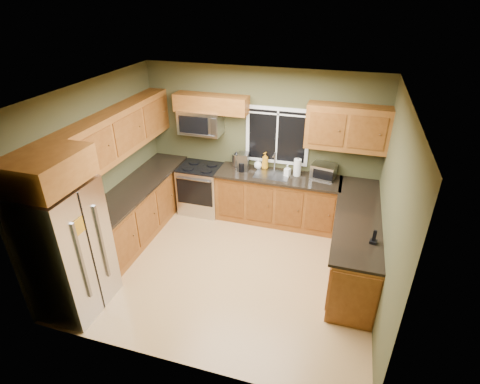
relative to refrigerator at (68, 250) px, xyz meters
The scene contains 29 objects.
floor 2.35m from the refrigerator, 36.78° to the left, with size 4.20×4.20×0.00m, color #B1834E.
ceiling 2.82m from the refrigerator, 36.78° to the left, with size 4.20×4.20×0.00m, color white.
back_wall 3.58m from the refrigerator, 60.71° to the left, with size 4.20×4.20×0.00m, color #414125.
front_wall 1.86m from the refrigerator, 16.04° to the right, with size 4.20×4.20×0.00m, color #414125.
left_wall 1.42m from the refrigerator, 105.52° to the left, with size 3.60×3.60×0.00m, color #414125.
right_wall 4.08m from the refrigerator, 18.71° to the left, with size 3.60×3.60×0.00m, color #414125.
window 3.75m from the refrigerator, 56.52° to the left, with size 1.12×0.03×1.02m.
base_cabinets_left 1.83m from the refrigerator, 91.97° to the left, with size 0.60×2.65×0.90m, color brown.
countertop_left 1.78m from the refrigerator, 91.16° to the left, with size 0.65×2.65×0.04m, color black.
base_cabinets_back 3.56m from the refrigerator, 52.43° to the left, with size 2.17×0.60×0.90m, color brown.
countertop_back 3.51m from the refrigerator, 52.18° to the left, with size 2.17×0.65×0.04m, color black.
base_cabinets_peninsula 4.02m from the refrigerator, 27.50° to the left, with size 0.60×2.52×0.90m.
countertop_peninsula 3.97m from the refrigerator, 27.77° to the left, with size 0.65×2.50×0.04m, color black.
upper_cabinets_left 2.03m from the refrigerator, 96.30° to the left, with size 0.33×2.65×0.72m, color brown.
upper_cabinets_back_left 3.28m from the refrigerator, 73.15° to the left, with size 1.30×0.33×0.30m, color brown.
upper_cabinets_back_right 4.44m from the refrigerator, 42.62° to the left, with size 1.30×0.33×0.72m, color brown.
upper_cabinet_over_fridge 1.13m from the refrigerator, behind, with size 0.72×0.90×0.38m, color brown.
refrigerator is the anchor object (origin of this frame).
range 2.89m from the refrigerator, 76.03° to the left, with size 0.76×0.69×0.94m.
microwave 3.10m from the refrigerator, 76.66° to the left, with size 0.76×0.41×0.42m.
sink 3.46m from the refrigerator, 53.87° to the left, with size 0.60×0.42×0.36m.
toaster_oven 4.12m from the refrigerator, 45.11° to the left, with size 0.45×0.38×0.25m.
coffee_maker 3.21m from the refrigerator, 62.28° to the left, with size 0.22×0.27×0.31m.
kettle 3.24m from the refrigerator, 65.62° to the left, with size 0.21×0.21×0.29m.
paper_towel_roll 3.80m from the refrigerator, 49.59° to the left, with size 0.14×0.14×0.33m.
soap_bottle_a 3.53m from the refrigerator, 58.21° to the left, with size 0.12×0.12×0.31m, color #C67F12.
soap_bottle_b 3.64m from the refrigerator, 50.77° to the left, with size 0.09×0.09×0.21m, color white.
soap_bottle_c 3.44m from the refrigerator, 59.70° to the left, with size 0.14×0.14×0.18m, color white.
cordless_phone 3.90m from the refrigerator, 17.88° to the left, with size 0.10×0.10×0.19m.
Camera 1 is at (1.44, -4.32, 3.82)m, focal length 28.00 mm.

